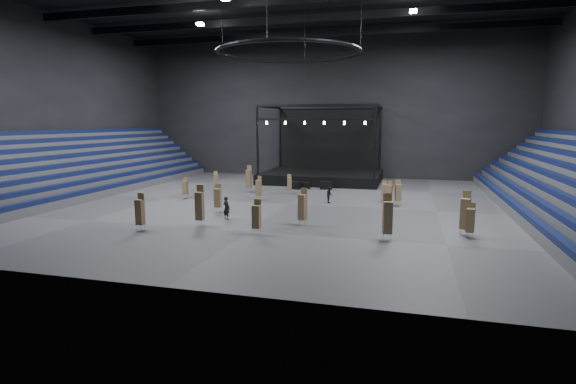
% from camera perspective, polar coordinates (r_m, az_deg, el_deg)
% --- Properties ---
extents(floor, '(50.00, 50.00, 0.00)m').
position_cam_1_polar(floor, '(39.82, 0.08, -1.53)').
color(floor, '#444446').
rests_on(floor, ground).
extents(wall_back, '(50.00, 0.20, 18.00)m').
position_cam_1_polar(wall_back, '(59.72, 5.39, 10.59)').
color(wall_back, black).
rests_on(wall_back, ground).
extents(wall_front, '(50.00, 0.20, 18.00)m').
position_cam_1_polar(wall_front, '(19.72, -16.36, 13.74)').
color(wall_front, black).
rests_on(wall_front, ground).
extents(wall_left, '(0.20, 42.00, 18.00)m').
position_cam_1_polar(wall_left, '(51.65, -28.24, 9.85)').
color(wall_left, black).
rests_on(wall_left, ground).
extents(bleachers_left, '(7.20, 40.00, 6.40)m').
position_cam_1_polar(bleachers_left, '(50.54, -25.93, 1.78)').
color(bleachers_left, '#4C4C4F').
rests_on(bleachers_left, floor).
extents(stage, '(14.00, 10.00, 9.20)m').
position_cam_1_polar(stage, '(55.31, 4.44, 2.90)').
color(stage, black).
rests_on(stage, floor).
extents(truss_ring, '(12.30, 12.30, 5.15)m').
position_cam_1_polar(truss_ring, '(39.59, 0.09, 17.31)').
color(truss_ring, black).
rests_on(truss_ring, ceiling).
extents(roof_girders, '(49.00, 30.35, 0.70)m').
position_cam_1_polar(roof_girders, '(40.41, 0.09, 23.21)').
color(roof_girders, black).
rests_on(roof_girders, ceiling).
extents(flight_case_left, '(1.29, 0.76, 0.81)m').
position_cam_1_polar(flight_case_left, '(48.57, 0.81, 0.85)').
color(flight_case_left, black).
rests_on(flight_case_left, floor).
extents(flight_case_mid, '(1.14, 0.77, 0.70)m').
position_cam_1_polar(flight_case_mid, '(48.97, 2.17, 0.84)').
color(flight_case_mid, black).
rests_on(flight_case_mid, floor).
extents(flight_case_right, '(1.41, 0.92, 0.86)m').
position_cam_1_polar(flight_case_right, '(48.62, 4.84, 0.86)').
color(flight_case_right, black).
rests_on(flight_case_right, floor).
extents(chair_stack_0, '(0.51, 0.51, 2.22)m').
position_cam_1_polar(chair_stack_0, '(41.99, -3.75, 0.57)').
color(chair_stack_0, silver).
rests_on(chair_stack_0, floor).
extents(chair_stack_1, '(0.63, 0.63, 2.65)m').
position_cam_1_polar(chair_stack_1, '(31.41, 1.87, -1.84)').
color(chair_stack_1, silver).
rests_on(chair_stack_1, floor).
extents(chair_stack_2, '(0.55, 0.55, 2.28)m').
position_cam_1_polar(chair_stack_2, '(36.48, -8.91, -0.68)').
color(chair_stack_2, silver).
rests_on(chair_stack_2, floor).
extents(chair_stack_3, '(0.60, 0.60, 2.25)m').
position_cam_1_polar(chair_stack_3, '(39.98, 13.81, -0.01)').
color(chair_stack_3, silver).
rests_on(chair_stack_3, floor).
extents(chair_stack_4, '(0.67, 0.67, 2.89)m').
position_cam_1_polar(chair_stack_4, '(30.72, 21.58, -2.49)').
color(chair_stack_4, silver).
rests_on(chair_stack_4, floor).
extents(chair_stack_5, '(0.65, 0.65, 2.93)m').
position_cam_1_polar(chair_stack_5, '(28.04, 12.52, -3.07)').
color(chair_stack_5, silver).
rests_on(chair_stack_5, floor).
extents(chair_stack_6, '(0.49, 0.49, 2.51)m').
position_cam_1_polar(chair_stack_6, '(31.62, -18.28, -2.35)').
color(chair_stack_6, silver).
rests_on(chair_stack_6, floor).
extents(chair_stack_7, '(0.47, 0.47, 1.92)m').
position_cam_1_polar(chair_stack_7, '(41.84, 12.13, 0.21)').
color(chair_stack_7, silver).
rests_on(chair_stack_7, floor).
extents(chair_stack_8, '(0.51, 0.51, 2.76)m').
position_cam_1_polar(chair_stack_8, '(46.74, -5.01, 1.74)').
color(chair_stack_8, silver).
rests_on(chair_stack_8, floor).
extents(chair_stack_9, '(0.54, 0.54, 1.99)m').
position_cam_1_polar(chair_stack_9, '(45.39, 0.18, 1.09)').
color(chair_stack_9, silver).
rests_on(chair_stack_9, floor).
extents(chair_stack_10, '(0.58, 0.58, 2.24)m').
position_cam_1_polar(chair_stack_10, '(30.20, 22.16, -3.29)').
color(chair_stack_10, silver).
rests_on(chair_stack_10, floor).
extents(chair_stack_11, '(0.51, 0.51, 2.28)m').
position_cam_1_polar(chair_stack_11, '(29.05, -4.01, -3.07)').
color(chair_stack_11, silver).
rests_on(chair_stack_11, floor).
extents(chair_stack_12, '(0.49, 0.49, 2.16)m').
position_cam_1_polar(chair_stack_12, '(39.97, 12.76, -0.09)').
color(chair_stack_12, silver).
rests_on(chair_stack_12, floor).
extents(chair_stack_13, '(0.57, 0.57, 2.88)m').
position_cam_1_polar(chair_stack_13, '(31.87, -11.15, -1.66)').
color(chair_stack_13, silver).
rests_on(chair_stack_13, floor).
extents(chair_stack_14, '(0.58, 0.58, 1.96)m').
position_cam_1_polar(chair_stack_14, '(48.95, -9.16, 1.56)').
color(chair_stack_14, silver).
rests_on(chair_stack_14, floor).
extents(chair_stack_15, '(0.45, 0.45, 2.00)m').
position_cam_1_polar(chair_stack_15, '(43.70, -12.92, 0.59)').
color(chair_stack_15, silver).
rests_on(chair_stack_15, floor).
extents(man_center, '(0.74, 0.64, 1.72)m').
position_cam_1_polar(man_center, '(33.77, -7.82, -2.03)').
color(man_center, black).
rests_on(man_center, floor).
extents(crew_member, '(0.71, 0.83, 1.48)m').
position_cam_1_polar(crew_member, '(40.47, 5.31, -0.34)').
color(crew_member, black).
rests_on(crew_member, floor).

